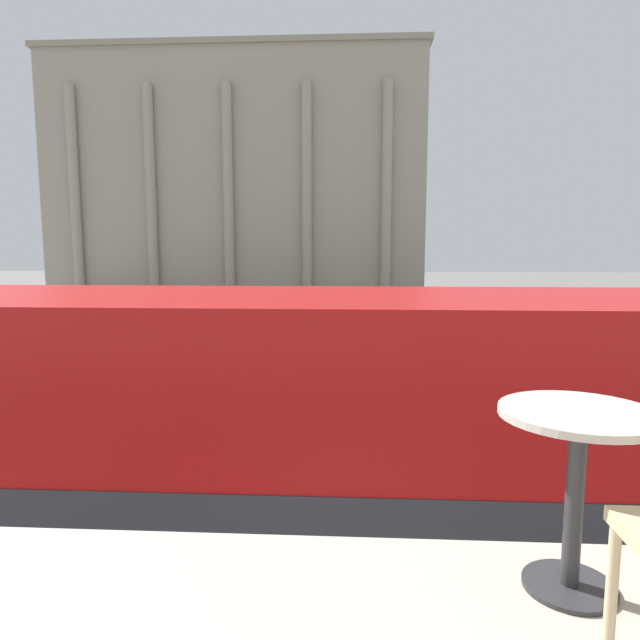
{
  "coord_description": "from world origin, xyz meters",
  "views": [
    {
      "loc": [
        -0.01,
        -2.51,
        4.85
      ],
      "look_at": [
        -1.05,
        15.46,
        2.45
      ],
      "focal_mm": 32.0,
      "sensor_mm": 36.0,
      "label": 1
    }
  ],
  "objects_px": {
    "pedestrian_white": "(137,352)",
    "plaza_building_left": "(241,178)",
    "traffic_light_mid": "(482,321)",
    "pedestrian_black": "(21,405)",
    "traffic_light_near": "(273,352)",
    "pedestrian_grey": "(555,379)",
    "double_decker_bus": "(313,476)",
    "cafe_dining_table": "(577,459)"
  },
  "relations": [
    {
      "from": "pedestrian_white",
      "to": "plaza_building_left",
      "type": "bearing_deg",
      "value": 132.95
    },
    {
      "from": "plaza_building_left",
      "to": "traffic_light_mid",
      "type": "bearing_deg",
      "value": -66.97
    },
    {
      "from": "pedestrian_black",
      "to": "pedestrian_white",
      "type": "height_order",
      "value": "pedestrian_white"
    },
    {
      "from": "plaza_building_left",
      "to": "pedestrian_black",
      "type": "relative_size",
      "value": 22.64
    },
    {
      "from": "traffic_light_near",
      "to": "pedestrian_grey",
      "type": "relative_size",
      "value": 2.16
    },
    {
      "from": "pedestrian_black",
      "to": "pedestrian_grey",
      "type": "bearing_deg",
      "value": 60.38
    },
    {
      "from": "traffic_light_near",
      "to": "pedestrian_white",
      "type": "distance_m",
      "value": 9.47
    },
    {
      "from": "double_decker_bus",
      "to": "traffic_light_near",
      "type": "xyz_separation_m",
      "value": [
        -1.38,
        6.76,
        0.04
      ]
    },
    {
      "from": "double_decker_bus",
      "to": "traffic_light_near",
      "type": "bearing_deg",
      "value": 97.71
    },
    {
      "from": "plaza_building_left",
      "to": "traffic_light_near",
      "type": "bearing_deg",
      "value": -78.23
    },
    {
      "from": "plaza_building_left",
      "to": "traffic_light_mid",
      "type": "height_order",
      "value": "plaza_building_left"
    },
    {
      "from": "double_decker_bus",
      "to": "cafe_dining_table",
      "type": "bearing_deg",
      "value": -74.33
    },
    {
      "from": "plaza_building_left",
      "to": "pedestrian_grey",
      "type": "height_order",
      "value": "plaza_building_left"
    },
    {
      "from": "pedestrian_black",
      "to": "traffic_light_mid",
      "type": "bearing_deg",
      "value": 77.12
    },
    {
      "from": "double_decker_bus",
      "to": "pedestrian_grey",
      "type": "bearing_deg",
      "value": 55.77
    },
    {
      "from": "pedestrian_grey",
      "to": "pedestrian_white",
      "type": "height_order",
      "value": "same"
    },
    {
      "from": "traffic_light_near",
      "to": "pedestrian_white",
      "type": "height_order",
      "value": "traffic_light_near"
    },
    {
      "from": "double_decker_bus",
      "to": "cafe_dining_table",
      "type": "xyz_separation_m",
      "value": [
        1.27,
        -3.58,
        1.61
      ]
    },
    {
      "from": "pedestrian_black",
      "to": "pedestrian_grey",
      "type": "xyz_separation_m",
      "value": [
        14.04,
        3.13,
        0.1
      ]
    },
    {
      "from": "double_decker_bus",
      "to": "traffic_light_near",
      "type": "height_order",
      "value": "double_decker_bus"
    },
    {
      "from": "pedestrian_grey",
      "to": "pedestrian_white",
      "type": "bearing_deg",
      "value": 100.63
    },
    {
      "from": "pedestrian_black",
      "to": "pedestrian_white",
      "type": "xyz_separation_m",
      "value": [
        0.48,
        6.47,
        0.1
      ]
    },
    {
      "from": "pedestrian_black",
      "to": "pedestrian_grey",
      "type": "distance_m",
      "value": 14.39
    },
    {
      "from": "cafe_dining_table",
      "to": "plaza_building_left",
      "type": "relative_size",
      "value": 0.02
    },
    {
      "from": "traffic_light_mid",
      "to": "pedestrian_grey",
      "type": "xyz_separation_m",
      "value": [
        1.21,
        -4.07,
        -1.13
      ]
    },
    {
      "from": "pedestrian_grey",
      "to": "plaza_building_left",
      "type": "bearing_deg",
      "value": 46.85
    },
    {
      "from": "traffic_light_near",
      "to": "pedestrian_black",
      "type": "height_order",
      "value": "traffic_light_near"
    },
    {
      "from": "traffic_light_near",
      "to": "double_decker_bus",
      "type": "bearing_deg",
      "value": -78.43
    },
    {
      "from": "double_decker_bus",
      "to": "pedestrian_white",
      "type": "relative_size",
      "value": 5.78
    },
    {
      "from": "cafe_dining_table",
      "to": "traffic_light_mid",
      "type": "relative_size",
      "value": 0.23
    },
    {
      "from": "traffic_light_near",
      "to": "plaza_building_left",
      "type": "bearing_deg",
      "value": 101.77
    },
    {
      "from": "traffic_light_near",
      "to": "traffic_light_mid",
      "type": "distance_m",
      "value": 10.24
    },
    {
      "from": "double_decker_bus",
      "to": "pedestrian_white",
      "type": "xyz_separation_m",
      "value": [
        -7.32,
        13.99,
        -1.42
      ]
    },
    {
      "from": "double_decker_bus",
      "to": "traffic_light_mid",
      "type": "distance_m",
      "value": 15.57
    },
    {
      "from": "double_decker_bus",
      "to": "traffic_light_near",
      "type": "distance_m",
      "value": 6.9
    },
    {
      "from": "traffic_light_near",
      "to": "pedestrian_grey",
      "type": "bearing_deg",
      "value": 27.07
    },
    {
      "from": "double_decker_bus",
      "to": "pedestrian_white",
      "type": "height_order",
      "value": "double_decker_bus"
    },
    {
      "from": "pedestrian_black",
      "to": "pedestrian_grey",
      "type": "relative_size",
      "value": 0.91
    },
    {
      "from": "double_decker_bus",
      "to": "plaza_building_left",
      "type": "xyz_separation_m",
      "value": [
        -10.82,
        52.02,
        8.99
      ]
    },
    {
      "from": "cafe_dining_table",
      "to": "pedestrian_grey",
      "type": "distance_m",
      "value": 15.38
    },
    {
      "from": "cafe_dining_table",
      "to": "traffic_light_near",
      "type": "bearing_deg",
      "value": 104.39
    },
    {
      "from": "double_decker_bus",
      "to": "pedestrian_black",
      "type": "relative_size",
      "value": 6.32
    }
  ]
}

